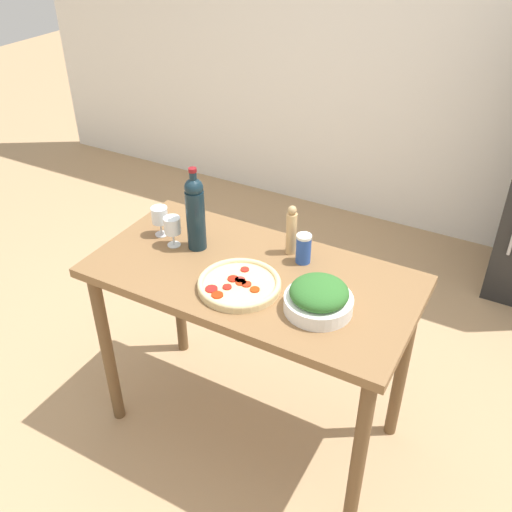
# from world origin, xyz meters

# --- Properties ---
(ground_plane) EXTENTS (14.00, 14.00, 0.00)m
(ground_plane) POSITION_xyz_m (0.00, 0.00, 0.00)
(ground_plane) COLOR tan
(wall_back) EXTENTS (6.40, 0.08, 2.60)m
(wall_back) POSITION_xyz_m (-0.00, 2.24, 1.30)
(wall_back) COLOR silver
(wall_back) RESTS_ON ground_plane
(prep_counter) EXTENTS (1.33, 0.67, 0.90)m
(prep_counter) POSITION_xyz_m (0.00, 0.00, 0.78)
(prep_counter) COLOR brown
(prep_counter) RESTS_ON ground_plane
(wine_bottle) EXTENTS (0.08, 0.08, 0.37)m
(wine_bottle) POSITION_xyz_m (-0.30, 0.05, 1.08)
(wine_bottle) COLOR #142833
(wine_bottle) RESTS_ON prep_counter
(wine_glass_near) EXTENTS (0.07, 0.07, 0.14)m
(wine_glass_near) POSITION_xyz_m (-0.39, 0.02, 1.00)
(wine_glass_near) COLOR silver
(wine_glass_near) RESTS_ON prep_counter
(wine_glass_far) EXTENTS (0.07, 0.07, 0.14)m
(wine_glass_far) POSITION_xyz_m (-0.49, 0.06, 1.00)
(wine_glass_far) COLOR silver
(wine_glass_far) RESTS_ON prep_counter
(pepper_mill) EXTENTS (0.04, 0.04, 0.22)m
(pepper_mill) POSITION_xyz_m (0.07, 0.21, 1.01)
(pepper_mill) COLOR tan
(pepper_mill) RESTS_ON prep_counter
(salad_bowl) EXTENTS (0.25, 0.25, 0.12)m
(salad_bowl) POSITION_xyz_m (0.33, -0.09, 0.96)
(salad_bowl) COLOR white
(salad_bowl) RESTS_ON prep_counter
(homemade_pizza) EXTENTS (0.32, 0.32, 0.03)m
(homemade_pizza) POSITION_xyz_m (0.01, -0.11, 0.92)
(homemade_pizza) COLOR #DBC189
(homemade_pizza) RESTS_ON prep_counter
(salt_canister) EXTENTS (0.06, 0.06, 0.13)m
(salt_canister) POSITION_xyz_m (0.15, 0.17, 0.97)
(salt_canister) COLOR #284CA3
(salt_canister) RESTS_ON prep_counter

